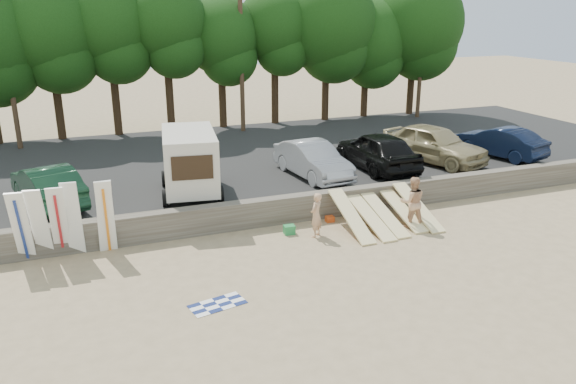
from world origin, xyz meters
The scene contains 27 objects.
ground centered at (0.00, 0.00, 0.00)m, with size 120.00×120.00×0.00m, color tan.
seawall centered at (0.00, 3.00, 0.50)m, with size 44.00×0.50×1.00m, color #6B6356.
parking_lot centered at (0.00, 10.50, 0.35)m, with size 44.00×14.50×0.70m, color #282828.
treeline centered at (0.59, 17.46, 6.51)m, with size 33.83×6.56×9.11m.
utility_poles centered at (2.00, 16.00, 5.43)m, with size 25.80×0.26×9.00m.
box_trailer centered at (-3.27, 5.45, 2.08)m, with size 2.66×4.11×2.46m.
car_1 centered at (-8.42, 6.08, 1.45)m, with size 1.58×4.52×1.49m, color #12331E.
car_2 centered at (2.08, 5.89, 1.45)m, with size 1.58×4.53×1.49m, color #949498.
car_3 centered at (5.26, 6.00, 1.56)m, with size 2.03×5.05×1.72m, color black.
car_4 centered at (8.32, 6.08, 1.58)m, with size 2.07×5.14×1.75m, color tan.
car_5 centered at (11.91, 5.78, 1.43)m, with size 1.54×4.42×1.46m, color black.
surfboard_upright_0 centered at (-9.12, 2.46, 1.25)m, with size 0.50×0.06×2.60m, color white.
surfboard_upright_1 centered at (-8.60, 2.52, 1.25)m, with size 0.50×0.06×2.60m, color white.
surfboard_upright_2 centered at (-8.04, 2.53, 1.25)m, with size 0.50×0.06×2.60m, color white.
surfboard_upright_3 centered at (-7.62, 2.57, 1.28)m, with size 0.50×0.06×2.60m, color white.
surfboard_upright_4 centered at (-6.63, 2.44, 1.27)m, with size 0.50×0.06×2.60m, color white.
surfboard_upright_5 centered at (-6.66, 2.44, 1.28)m, with size 0.50×0.06×2.60m, color white.
surfboard_low_0 centered at (1.60, 1.32, 0.58)m, with size 0.56×3.00×0.07m, color beige.
surfboard_low_1 centered at (2.40, 1.34, 0.41)m, with size 0.56×3.00×0.07m, color beige.
surfboard_low_2 centered at (3.01, 1.42, 0.43)m, with size 0.56×3.00×0.07m, color beige.
surfboard_low_3 centered at (3.85, 1.60, 0.46)m, with size 0.56×3.00×0.07m, color beige.
surfboard_low_4 centered at (4.42, 1.37, 0.54)m, with size 0.56×3.00×0.07m, color beige.
beachgoer_a centered at (0.23, 1.31, 0.79)m, with size 0.58×0.38×1.59m, color tan.
beachgoer_b centered at (3.85, 0.91, 0.95)m, with size 0.92×0.72×1.90m, color tan.
cooler centered at (-0.56, 1.85, 0.16)m, with size 0.38×0.30×0.32m, color #248541.
gear_bag centered at (1.28, 2.40, 0.11)m, with size 0.30×0.25×0.22m, color #BF4316.
beach_towel centered at (-4.17, -2.09, 0.01)m, with size 1.50×1.50×0.00m, color white.
Camera 1 is at (-7.21, -15.32, 7.67)m, focal length 35.00 mm.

